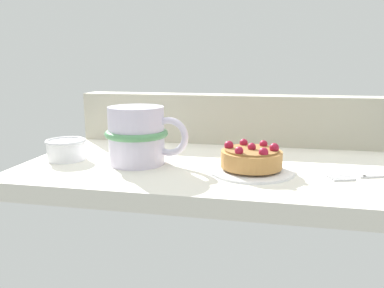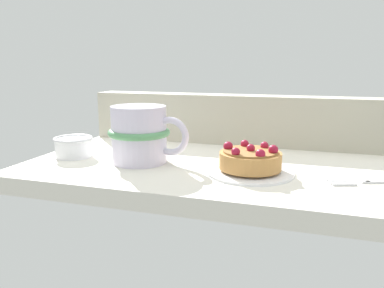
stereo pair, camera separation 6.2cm
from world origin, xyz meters
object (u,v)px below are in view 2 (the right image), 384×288
at_px(raspberry_tart, 250,159).
at_px(sugar_bowl, 74,146).
at_px(dessert_plate, 250,171).
at_px(coffee_mug, 141,134).

relative_size(raspberry_tart, sugar_bowl, 1.37).
bearing_deg(sugar_bowl, raspberry_tart, -1.67).
xyz_separation_m(dessert_plate, raspberry_tart, (0.00, -0.00, 0.02)).
distance_m(coffee_mug, sugar_bowl, 0.14).
bearing_deg(raspberry_tart, dessert_plate, 125.80).
bearing_deg(raspberry_tart, coffee_mug, 176.80).
distance_m(raspberry_tart, sugar_bowl, 0.32).
bearing_deg(sugar_bowl, coffee_mug, 0.51).
xyz_separation_m(dessert_plate, coffee_mug, (-0.19, 0.01, 0.05)).
height_order(dessert_plate, raspberry_tart, raspberry_tart).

